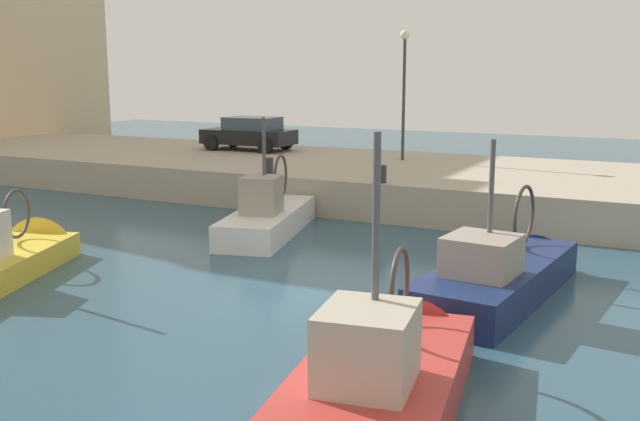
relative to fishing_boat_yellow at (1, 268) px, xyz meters
The scene contains 10 objects.
water_surface 7.81m from the fishing_boat_yellow, 74.75° to the right, with size 80.00×80.00×0.00m, color #2D5166.
quay_wall 15.52m from the fishing_boat_yellow, 29.07° to the right, with size 9.00×56.00×1.20m, color #ADA08C.
fishing_boat_yellow is the anchor object (origin of this frame).
fishing_boat_navy 11.25m from the fishing_boat_yellow, 70.92° to the right, with size 6.43×2.46×4.12m.
fishing_boat_white 7.36m from the fishing_boat_yellow, 26.33° to the right, with size 6.06×2.98×4.04m.
fishing_boat_red 10.55m from the fishing_boat_yellow, 101.39° to the right, with size 5.87×2.88×4.78m.
parked_car_black 15.75m from the fishing_boat_yellow, 11.09° to the left, with size 2.08×3.92×1.41m.
mooring_bollard_mid 11.00m from the fishing_boat_yellow, 30.48° to the right, with size 0.28×0.28×0.55m, color #2D2D33.
mooring_bollard_north 9.62m from the fishing_boat_yellow, ahead, with size 0.28×0.28×0.55m, color #2D2D33.
quay_streetlamp 16.18m from the fishing_boat_yellow, 15.04° to the right, with size 0.36×0.36×4.83m.
Camera 1 is at (-13.22, -6.45, 4.61)m, focal length 41.34 mm.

